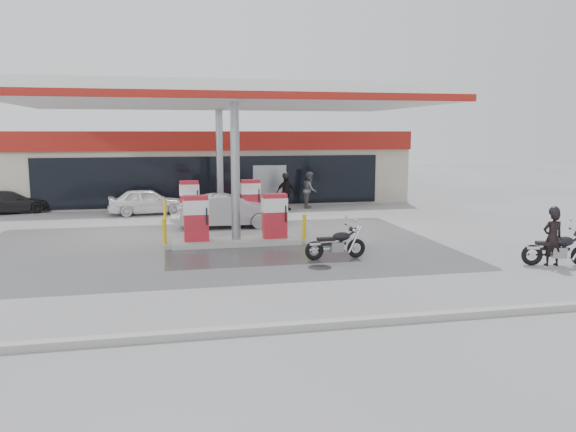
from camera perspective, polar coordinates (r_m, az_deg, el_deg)
name	(u,v)px	position (r m, az deg, el deg)	size (l,w,h in m)	color
ground	(244,256)	(18.22, -4.52, -4.08)	(90.00, 90.00, 0.00)	gray
wet_patch	(259,255)	(18.29, -2.96, -4.01)	(6.00, 3.00, 0.00)	#4C4C4F
drain_cover	(320,267)	(16.69, 3.25, -5.24)	(0.70, 0.70, 0.01)	#38383A
kerb	(290,327)	(11.56, 0.16, -11.20)	(28.00, 0.25, 0.15)	gray
store_building	(208,165)	(33.70, -8.15, 5.13)	(22.00, 8.22, 4.00)	beige
canopy	(225,99)	(22.78, -6.38, 11.76)	(16.00, 10.02, 5.51)	silver
pump_island_near	(236,225)	(20.03, -5.30, -0.87)	(5.14, 1.30, 1.78)	#9E9E99
pump_island_far	(220,204)	(25.94, -6.87, 1.26)	(5.14, 1.30, 1.78)	#9E9E99
main_motorcycle	(558,250)	(18.65, 25.77, -3.13)	(2.07, 0.95, 1.08)	black
biker_main	(553,238)	(18.50, 25.28, -2.02)	(0.62, 0.41, 1.69)	black
parked_motorcycle	(337,245)	(17.76, 4.95, -2.91)	(2.02, 0.77, 1.04)	black
sedan_white	(148,201)	(28.05, -14.07, 1.46)	(1.50, 3.72, 1.27)	white
attendant	(310,190)	(29.49, 2.23, 2.68)	(0.93, 0.73, 1.92)	#5A595E
hatchback_silver	(228,211)	(23.58, -6.08, 0.52)	(1.48, 4.23, 1.39)	#989AA0
parked_car_left	(9,202)	(30.80, -26.46, 1.30)	(1.57, 3.86, 1.12)	black
biker_walking	(286,192)	(28.60, -0.25, 2.40)	(1.07, 0.44, 1.82)	black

